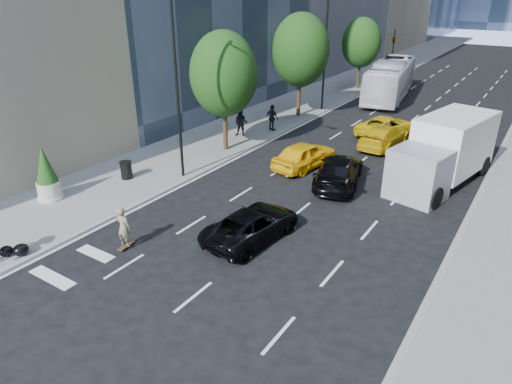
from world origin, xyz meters
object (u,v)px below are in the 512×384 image
Objects in this scene: black_sedan_lincoln at (252,225)px; box_truck at (445,151)px; black_sedan_mercedes at (339,171)px; city_bus at (390,79)px; trash_can at (126,170)px; planter_shrub at (46,174)px; skateboarder at (124,229)px.

box_truck is at bearing -110.35° from black_sedan_lincoln.
black_sedan_mercedes is 22.28m from city_bus.
black_sedan_mercedes is at bearing -89.25° from black_sedan_lincoln.
black_sedan_mercedes is (0.70, 7.47, 0.12)m from black_sedan_lincoln.
city_bus is at bearing -76.70° from black_sedan_lincoln.
black_sedan_mercedes is 0.43× the size of city_bus.
city_bus is at bearing -93.66° from black_sedan_mercedes.
city_bus is 13.54× the size of trash_can.
black_sedan_lincoln reaches higher than trash_can.
black_sedan_lincoln is 1.75× the size of planter_shrub.
city_bus is at bearing -99.54° from skateboarder.
black_sedan_mercedes is at bearing 41.36° from planter_shrub.
black_sedan_lincoln is at bearing 69.59° from black_sedan_mercedes.
black_sedan_mercedes is 11.72m from trash_can.
box_truck reaches higher than city_bus.
black_sedan_lincoln is 5.17× the size of trash_can.
box_truck reaches higher than trash_can.
skateboarder is 5.34m from black_sedan_lincoln.
city_bus is 4.59× the size of planter_shrub.
black_sedan_mercedes is 0.68× the size of box_truck.
trash_can is at bearing 15.74° from black_sedan_mercedes.
box_truck reaches higher than black_sedan_lincoln.
black_sedan_lincoln is 10.90m from planter_shrub.
city_bus is at bearing 78.49° from trash_can.
trash_can is at bearing -51.99° from skateboarder.
planter_shrub reaches higher than trash_can.
trash_can is at bearing -2.82° from black_sedan_lincoln.
planter_shrub is (-11.28, -9.94, 0.67)m from black_sedan_mercedes.
black_sedan_mercedes is 15.05m from planter_shrub.
city_bus reaches higher than trash_can.
skateboarder is 0.14× the size of city_bus.
black_sedan_mercedes is at bearing 30.80° from trash_can.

